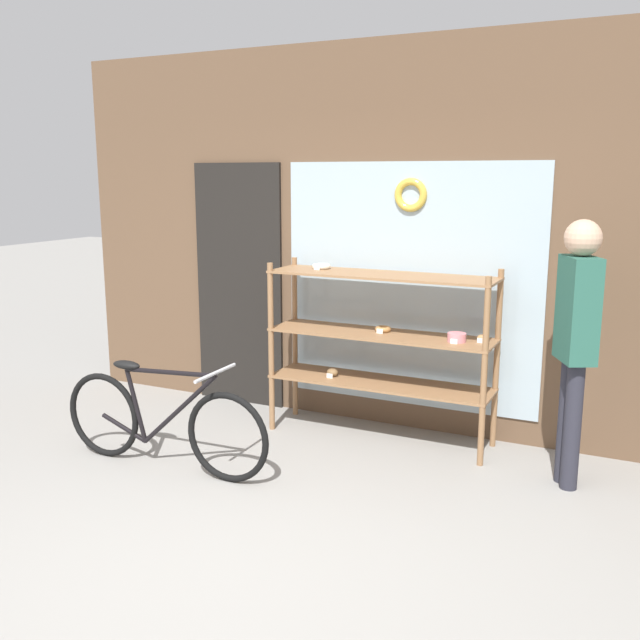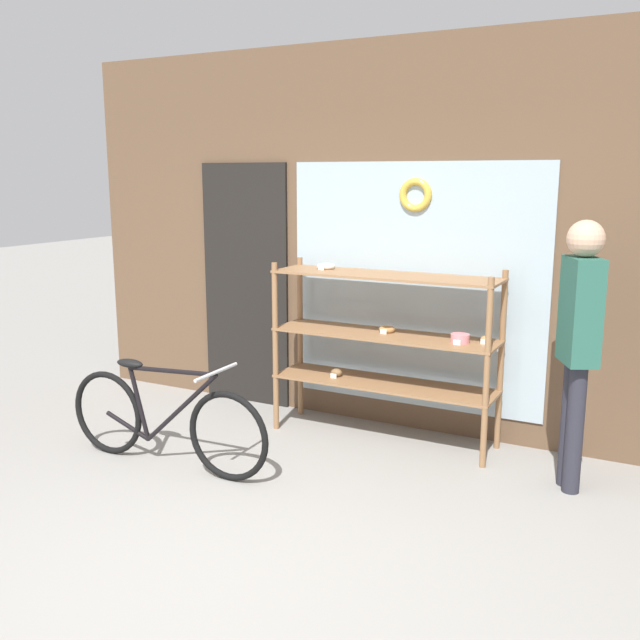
# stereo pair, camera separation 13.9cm
# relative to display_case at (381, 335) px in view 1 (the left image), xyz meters

# --- Properties ---
(ground_plane) EXTENTS (30.00, 30.00, 0.00)m
(ground_plane) POSITION_rel_display_case_xyz_m (-0.09, -2.13, -0.81)
(ground_plane) COLOR gray
(storefront_facade) EXTENTS (5.78, 0.13, 3.01)m
(storefront_facade) POSITION_rel_display_case_xyz_m (-0.13, 0.36, 0.66)
(storefront_facade) COLOR brown
(storefront_facade) RESTS_ON ground_plane
(display_case) EXTENTS (1.72, 0.45, 1.34)m
(display_case) POSITION_rel_display_case_xyz_m (0.00, 0.00, 0.00)
(display_case) COLOR #8E6642
(display_case) RESTS_ON ground_plane
(bicycle) EXTENTS (1.66, 0.46, 0.75)m
(bicycle) POSITION_rel_display_case_xyz_m (-1.14, -1.20, -0.48)
(bicycle) COLOR black
(bicycle) RESTS_ON ground_plane
(pedestrian) EXTENTS (0.30, 0.37, 1.74)m
(pedestrian) POSITION_rel_display_case_xyz_m (1.41, -0.28, 0.22)
(pedestrian) COLOR #282833
(pedestrian) RESTS_ON ground_plane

